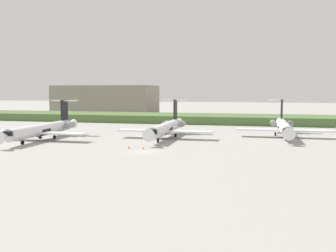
# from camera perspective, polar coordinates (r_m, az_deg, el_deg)

# --- Properties ---
(ground_plane) EXTENTS (500.00, 500.00, 0.00)m
(ground_plane) POSITION_cam_1_polar(r_m,az_deg,el_deg) (100.45, 1.31, -1.16)
(ground_plane) COLOR #9E9B96
(grass_berm) EXTENTS (320.00, 20.00, 2.73)m
(grass_berm) POSITION_cam_1_polar(r_m,az_deg,el_deg) (135.16, 4.41, 1.14)
(grass_berm) COLOR #4C6B38
(grass_berm) RESTS_ON ground
(regional_jet_second) EXTENTS (22.81, 31.00, 9.00)m
(regional_jet_second) POSITION_cam_1_polar(r_m,az_deg,el_deg) (92.80, -18.32, -0.42)
(regional_jet_second) COLOR white
(regional_jet_second) RESTS_ON ground
(regional_jet_third) EXTENTS (22.81, 31.00, 9.00)m
(regional_jet_third) POSITION_cam_1_polar(r_m,az_deg,el_deg) (91.51, -0.25, -0.22)
(regional_jet_third) COLOR white
(regional_jet_third) RESTS_ON ground
(regional_jet_fourth) EXTENTS (22.81, 31.00, 9.00)m
(regional_jet_fourth) POSITION_cam_1_polar(r_m,az_deg,el_deg) (97.87, 17.03, -0.09)
(regional_jet_fourth) COLOR white
(regional_jet_fourth) RESTS_ON ground
(distant_hangar) EXTENTS (45.86, 24.08, 13.47)m
(distant_hangar) POSITION_cam_1_polar(r_m,az_deg,el_deg) (182.21, -9.27, 3.91)
(distant_hangar) COLOR gray
(distant_hangar) RESTS_ON ground
(safety_cone_front_marker) EXTENTS (0.44, 0.44, 0.55)m
(safety_cone_front_marker) POSITION_cam_1_polar(r_m,az_deg,el_deg) (75.83, -5.91, -3.18)
(safety_cone_front_marker) COLOR orange
(safety_cone_front_marker) RESTS_ON ground
(safety_cone_mid_marker) EXTENTS (0.44, 0.44, 0.55)m
(safety_cone_mid_marker) POSITION_cam_1_polar(r_m,az_deg,el_deg) (74.48, -3.73, -3.32)
(safety_cone_mid_marker) COLOR orange
(safety_cone_mid_marker) RESTS_ON ground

